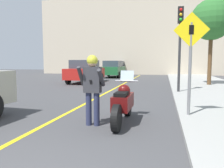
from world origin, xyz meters
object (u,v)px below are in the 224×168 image
street_tree (212,20)px  parked_car_red (85,71)px  parked_car_green (113,69)px  person_biker (92,83)px  parked_car_grey (118,68)px  traffic_light (180,34)px  crossing_sign (190,54)px  motorcycle (123,103)px

street_tree → parked_car_red: (-8.51, 0.58, -3.26)m
parked_car_red → parked_car_green: 6.38m
person_biker → parked_car_green: 17.22m
parked_car_green → parked_car_grey: same height
traffic_light → parked_car_grey: traffic_light is taller
crossing_sign → person_biker: bearing=-152.6°
traffic_light → street_tree: (2.08, 3.89, 1.24)m
motorcycle → parked_car_grey: bearing=102.3°
street_tree → parked_car_red: 9.13m
traffic_light → crossing_sign: bearing=-90.3°
person_biker → parked_car_green: size_ratio=0.40×
street_tree → parked_car_grey: (-8.49, 12.23, -3.26)m
motorcycle → crossing_sign: 2.20m
crossing_sign → parked_car_red: (-6.40, 9.33, -0.88)m
motorcycle → parked_car_grey: (-4.73, 21.74, 0.36)m
person_biker → crossing_sign: bearing=27.4°
motorcycle → street_tree: bearing=68.5°
crossing_sign → traffic_light: 4.99m
crossing_sign → parked_car_green: bearing=110.1°
traffic_light → parked_car_red: size_ratio=0.95×
motorcycle → parked_car_green: size_ratio=0.51×
traffic_light → parked_car_green: bearing=118.1°
traffic_light → parked_car_red: traffic_light is taller
motorcycle → traffic_light: size_ratio=0.54×
traffic_light → parked_car_red: 8.09m
traffic_light → street_tree: 4.59m
traffic_light → parked_car_red: bearing=145.1°
person_biker → parked_car_grey: size_ratio=0.40×
parked_car_red → parked_car_green: same height
crossing_sign → parked_car_red: size_ratio=0.64×
street_tree → parked_car_green: size_ratio=1.26×
traffic_light → parked_car_grey: bearing=111.7°
parked_car_grey → traffic_light: bearing=-68.3°
person_biker → parked_car_red: person_biker is taller
crossing_sign → parked_car_grey: crossing_sign is taller
traffic_light → parked_car_grey: size_ratio=0.95×
person_biker → traffic_light: (2.34, 6.05, 1.84)m
street_tree → traffic_light: bearing=-118.2°
person_biker → street_tree: size_ratio=0.32×
person_biker → parked_car_red: size_ratio=0.40×
motorcycle → street_tree: 10.85m
person_biker → street_tree: bearing=66.0°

